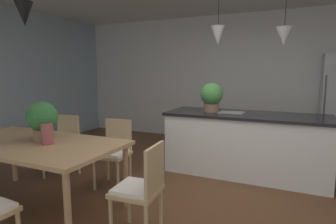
% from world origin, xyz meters
% --- Properties ---
extents(ground_plane, '(10.00, 8.40, 0.04)m').
position_xyz_m(ground_plane, '(0.00, 0.00, -0.02)').
color(ground_plane, brown).
extents(wall_back_kitchen, '(10.00, 0.12, 2.70)m').
position_xyz_m(wall_back_kitchen, '(0.00, 3.26, 1.35)').
color(wall_back_kitchen, silver).
rests_on(wall_back_kitchen, ground_plane).
extents(dining_table, '(1.99, 1.03, 0.75)m').
position_xyz_m(dining_table, '(-1.78, -0.75, 0.69)').
color(dining_table, tan).
rests_on(dining_table, ground_plane).
extents(chair_far_right, '(0.44, 0.44, 0.87)m').
position_xyz_m(chair_far_right, '(-1.34, 0.14, 0.47)').
color(chair_far_right, tan).
rests_on(chair_far_right, ground_plane).
extents(chair_kitchen_end, '(0.43, 0.43, 0.87)m').
position_xyz_m(chair_kitchen_end, '(-0.42, -0.75, 0.47)').
color(chair_kitchen_end, tan).
rests_on(chair_kitchen_end, ground_plane).
extents(chair_far_left, '(0.43, 0.43, 0.87)m').
position_xyz_m(chair_far_left, '(-2.23, 0.14, 0.47)').
color(chair_far_left, tan).
rests_on(chair_far_left, ground_plane).
extents(kitchen_island, '(2.30, 0.86, 0.91)m').
position_xyz_m(kitchen_island, '(0.16, 1.29, 0.46)').
color(kitchen_island, white).
rests_on(kitchen_island, ground_plane).
extents(pendant_over_table, '(0.17, 0.17, 0.76)m').
position_xyz_m(pendant_over_table, '(-1.65, -0.83, 2.06)').
color(pendant_over_table, black).
extents(pendant_over_island_main, '(0.21, 0.21, 0.82)m').
position_xyz_m(pendant_over_island_main, '(-0.28, 1.29, 2.02)').
color(pendant_over_island_main, black).
extents(pendant_over_island_aux, '(0.22, 0.22, 0.85)m').
position_xyz_m(pendant_over_island_aux, '(0.61, 1.29, 1.97)').
color(pendant_over_island_aux, black).
extents(potted_plant_on_island, '(0.34, 0.34, 0.44)m').
position_xyz_m(potted_plant_on_island, '(-0.36, 1.29, 1.14)').
color(potted_plant_on_island, '#8C664C').
rests_on(potted_plant_on_island, kitchen_island).
extents(potted_plant_on_table, '(0.33, 0.33, 0.43)m').
position_xyz_m(potted_plant_on_table, '(-1.72, -0.64, 0.99)').
color(potted_plant_on_table, '#8C664C').
rests_on(potted_plant_on_table, dining_table).
extents(vase_on_dining_table, '(0.12, 0.12, 0.21)m').
position_xyz_m(vase_on_dining_table, '(-1.54, -0.75, 0.86)').
color(vase_on_dining_table, '#994C51').
rests_on(vase_on_dining_table, dining_table).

